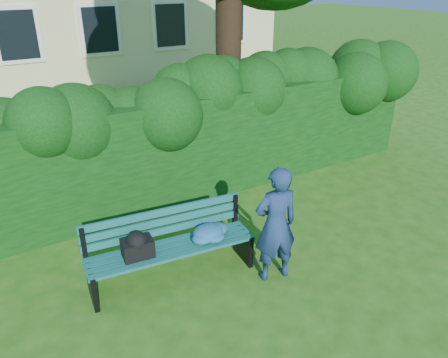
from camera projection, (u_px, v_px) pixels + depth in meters
ground at (246, 255)px, 6.18m from camera, size 80.00×80.00×0.00m
hedge at (175, 148)px, 7.48m from camera, size 10.00×1.00×1.80m
park_bench at (175, 242)px, 5.57m from camera, size 2.19×0.79×0.89m
man_reading at (276, 225)px, 5.42m from camera, size 0.63×0.48×1.56m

